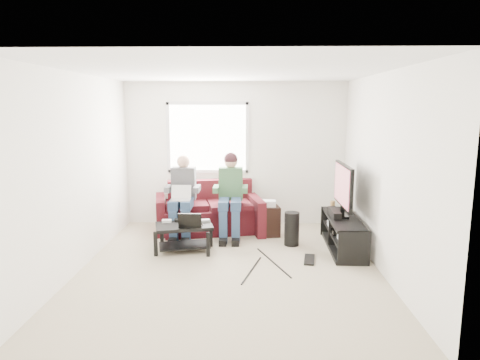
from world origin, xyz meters
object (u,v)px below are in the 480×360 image
tv (343,187)px  sofa (209,213)px  tv_stand (343,235)px  end_table (269,220)px  coffee_table (184,232)px  subwoofer (292,229)px

tv → sofa: bearing=159.0°
tv_stand → tv: size_ratio=1.35×
sofa → tv: (2.15, -0.83, 0.63)m
tv → end_table: size_ratio=1.82×
sofa → tv: 2.39m
tv_stand → end_table: end_table is taller
coffee_table → tv_stand: (2.42, 0.17, -0.08)m
subwoofer → end_table: size_ratio=0.88×
coffee_table → tv: size_ratio=0.84×
sofa → subwoofer: size_ratio=3.77×
coffee_table → subwoofer: subwoofer is taller
coffee_table → end_table: size_ratio=1.53×
tv_stand → end_table: size_ratio=2.45×
coffee_table → tv_stand: tv_stand is taller
coffee_table → end_table: 1.56m
sofa → coffee_table: size_ratio=2.17×
tv_stand → subwoofer: 0.79m
end_table → tv_stand: bearing=-31.1°
tv_stand → tv: bearing=91.5°
coffee_table → tv: 2.52m
tv_stand → subwoofer: size_ratio=2.79×
coffee_table → sofa: bearing=76.4°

